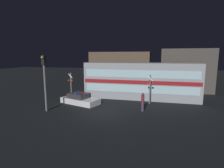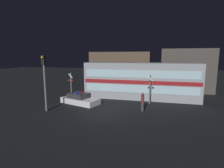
% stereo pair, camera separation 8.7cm
% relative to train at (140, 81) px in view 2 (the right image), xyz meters
% --- Properties ---
extents(ground_plane, '(120.00, 120.00, 0.00)m').
position_rel_train_xyz_m(ground_plane, '(-2.93, -7.03, -2.26)').
color(ground_plane, black).
extents(train, '(14.07, 3.10, 4.51)m').
position_rel_train_xyz_m(train, '(0.00, 0.00, 0.00)').
color(train, '#999EA5').
rests_on(train, ground_plane).
extents(police_car, '(4.78, 3.20, 1.31)m').
position_rel_train_xyz_m(police_car, '(-6.42, -4.28, -1.78)').
color(police_car, silver).
rests_on(police_car, ground_plane).
extents(pedestrian, '(0.31, 0.31, 1.83)m').
position_rel_train_xyz_m(pedestrian, '(0.73, -5.46, -1.32)').
color(pedestrian, '#3F384C').
rests_on(pedestrian, ground_plane).
extents(crossing_signal_near, '(0.68, 0.32, 3.26)m').
position_rel_train_xyz_m(crossing_signal_near, '(1.29, -2.46, -0.46)').
color(crossing_signal_near, slate).
rests_on(crossing_signal_near, ground_plane).
extents(crossing_signal_far, '(0.68, 0.32, 3.27)m').
position_rel_train_xyz_m(crossing_signal_far, '(-8.57, -2.18, -0.46)').
color(crossing_signal_far, slate).
rests_on(crossing_signal_far, ground_plane).
extents(traffic_light_corner, '(0.30, 0.46, 5.40)m').
position_rel_train_xyz_m(traffic_light_corner, '(-8.43, -7.70, 1.06)').
color(traffic_light_corner, slate).
rests_on(traffic_light_corner, ground_plane).
extents(building_left, '(10.36, 4.56, 6.05)m').
position_rel_train_xyz_m(building_left, '(-4.37, 8.80, 0.77)').
color(building_left, brown).
rests_on(building_left, ground_plane).
extents(building_center, '(7.46, 5.36, 6.40)m').
position_rel_train_xyz_m(building_center, '(6.28, 7.17, 0.94)').
color(building_center, '#47423D').
rests_on(building_center, ground_plane).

